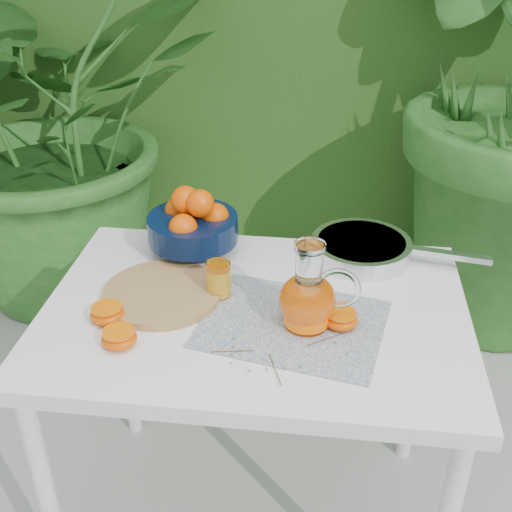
# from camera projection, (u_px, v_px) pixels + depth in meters

# --- Properties ---
(ground) EXTENTS (60.00, 60.00, 0.00)m
(ground) POSITION_uv_depth(u_px,v_px,m) (279.00, 507.00, 1.92)
(ground) COLOR #B7B3AF
(potted_plant_left) EXTENTS (2.23, 2.23, 1.58)m
(potted_plant_left) POSITION_uv_depth(u_px,v_px,m) (52.00, 116.00, 2.63)
(potted_plant_left) COLOR #275A1E
(potted_plant_left) RESTS_ON ground
(potted_plant_right) EXTENTS (2.82, 2.82, 2.01)m
(potted_plant_right) POSITION_uv_depth(u_px,v_px,m) (509.00, 73.00, 2.36)
(potted_plant_right) COLOR #275A1E
(potted_plant_right) RESTS_ON ground
(white_table) EXTENTS (1.00, 0.70, 0.75)m
(white_table) POSITION_uv_depth(u_px,v_px,m) (255.00, 335.00, 1.56)
(white_table) COLOR white
(white_table) RESTS_ON ground
(placemat) EXTENTS (0.46, 0.39, 0.00)m
(placemat) POSITION_uv_depth(u_px,v_px,m) (293.00, 324.00, 1.46)
(placemat) COLOR #0C1B43
(placemat) RESTS_ON white_table
(cutting_board) EXTENTS (0.36, 0.36, 0.02)m
(cutting_board) POSITION_uv_depth(u_px,v_px,m) (162.00, 293.00, 1.55)
(cutting_board) COLOR #9D7247
(cutting_board) RESTS_ON white_table
(fruit_bowl) EXTENTS (0.29, 0.29, 0.19)m
(fruit_bowl) POSITION_uv_depth(u_px,v_px,m) (193.00, 223.00, 1.70)
(fruit_bowl) COLOR black
(fruit_bowl) RESTS_ON white_table
(juice_pitcher) EXTENTS (0.18, 0.13, 0.21)m
(juice_pitcher) POSITION_uv_depth(u_px,v_px,m) (309.00, 298.00, 1.42)
(juice_pitcher) COLOR white
(juice_pitcher) RESTS_ON white_table
(juice_tumbler) EXTENTS (0.07, 0.07, 0.09)m
(juice_tumbler) POSITION_uv_depth(u_px,v_px,m) (219.00, 280.00, 1.54)
(juice_tumbler) COLOR white
(juice_tumbler) RESTS_ON white_table
(saute_pan) EXTENTS (0.48, 0.31, 0.05)m
(saute_pan) POSITION_uv_depth(u_px,v_px,m) (363.00, 248.00, 1.71)
(saute_pan) COLOR silver
(saute_pan) RESTS_ON white_table
(orange_halves) EXTENTS (0.63, 0.23, 0.04)m
(orange_halves) POSITION_uv_depth(u_px,v_px,m) (190.00, 323.00, 1.43)
(orange_halves) COLOR #EB6602
(orange_halves) RESTS_ON white_table
(thyme_sprigs) EXTENTS (0.30, 0.22, 0.01)m
(thyme_sprigs) POSITION_uv_depth(u_px,v_px,m) (282.00, 351.00, 1.36)
(thyme_sprigs) COLOR brown
(thyme_sprigs) RESTS_ON white_table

